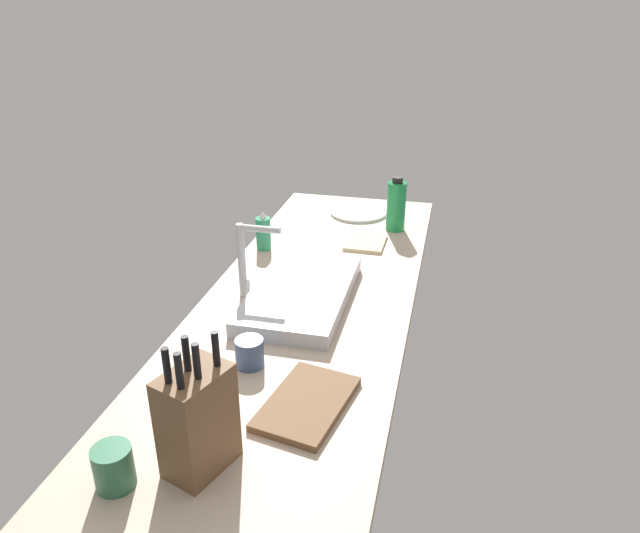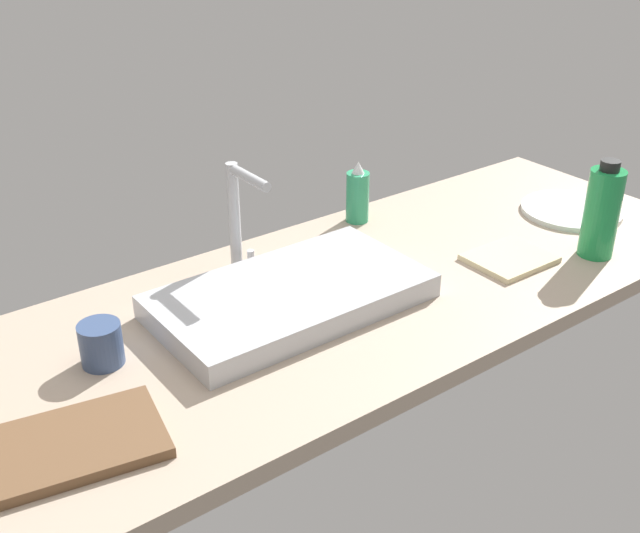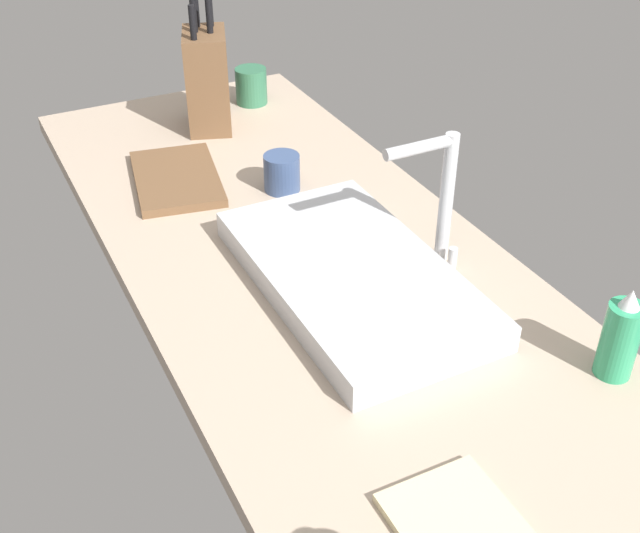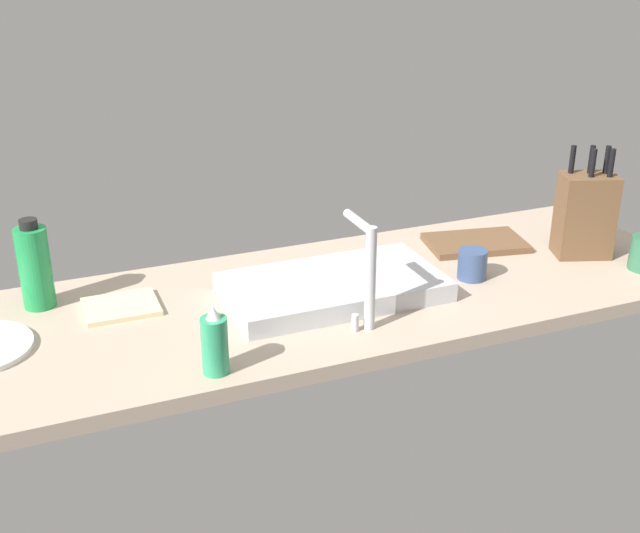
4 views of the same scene
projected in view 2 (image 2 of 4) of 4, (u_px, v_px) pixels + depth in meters
The scene contains 9 objects.
countertop_slab at pixel (308, 314), 150.42cm from camera, with size 196.09×63.76×3.50cm, color tan.
sink_basin at pixel (291, 296), 148.44cm from camera, with size 51.52×28.31×4.70cm, color #B7BABF.
faucet at pixel (239, 212), 154.39cm from camera, with size 5.50×13.71×23.86cm.
cutting_board at pixel (71, 445), 113.01cm from camera, with size 26.43×16.64×1.80cm, color brown.
soap_bottle at pixel (358, 195), 181.98cm from camera, with size 5.39×5.39×14.76cm.
water_bottle at pixel (602, 212), 164.59cm from camera, with size 7.40×7.40×21.46cm.
dinner_plate at pixel (571, 210), 188.97cm from camera, with size 24.01×24.01×1.20cm, color silver.
dish_towel at pixel (509, 258), 166.23cm from camera, with size 16.79×14.15×1.20cm, color beige.
coffee_mug at pixel (101, 344), 131.20cm from camera, with size 7.27×7.27×7.57cm, color #384C75.
Camera 2 is at (-75.32, -104.63, 79.84)cm, focal length 43.87 mm.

